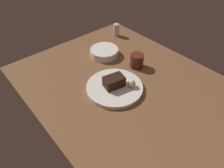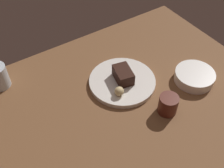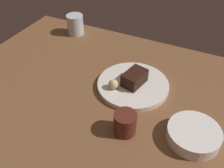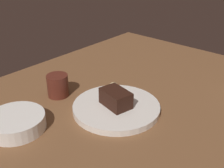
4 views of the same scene
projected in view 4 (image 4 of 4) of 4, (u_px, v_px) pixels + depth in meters
dining_table at (116, 98)px, 95.45cm from camera, size 120.00×84.00×3.00cm
dessert_plate at (116, 107)px, 85.63cm from camera, size 26.56×26.56×1.91cm
chocolate_cake_slice at (116, 98)px, 83.74cm from camera, size 7.97×10.36×5.04cm
bread_roll at (114, 88)px, 91.34cm from camera, size 3.60×3.60×3.60cm
side_bowl at (16, 122)px, 76.70cm from camera, size 15.93×15.93×4.12cm
coffee_cup at (58, 85)px, 92.69cm from camera, size 7.02×7.02×7.41cm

